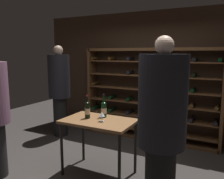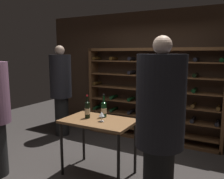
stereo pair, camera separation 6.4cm
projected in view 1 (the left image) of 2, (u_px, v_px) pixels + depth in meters
name	position (u px, v px, depth m)	size (l,w,h in m)	color
ground_plane	(112.00, 175.00, 3.59)	(9.89, 9.89, 0.00)	#383330
back_wall	(153.00, 76.00, 5.08)	(5.41, 0.10, 2.74)	#3D2B1E
wine_rack	(149.00, 95.00, 4.97)	(2.93, 0.32, 1.97)	brown
tasting_table	(99.00, 126.00, 3.51)	(1.07, 0.67, 0.87)	brown
person_host_in_suit	(162.00, 124.00, 2.44)	(0.50, 0.51, 2.03)	black
person_guest_plum_blouse	(59.00, 87.00, 5.20)	(0.48, 0.48, 2.02)	black
wine_bottle_red_label	(87.00, 110.00, 3.58)	(0.08, 0.08, 0.36)	black
wine_bottle_amber_reserve	(104.00, 109.00, 3.64)	(0.09, 0.09, 0.36)	black
wine_glass_stemmed_center	(102.00, 114.00, 3.40)	(0.08, 0.08, 0.15)	silver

